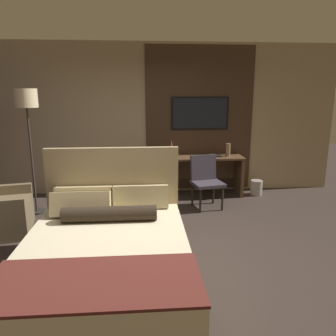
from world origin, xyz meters
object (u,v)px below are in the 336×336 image
(vase_tall, at_px, (171,148))
(waste_bin, at_px, (256,188))
(desk, at_px, (201,169))
(vase_short, at_px, (228,150))
(desk_chair, at_px, (205,177))
(tv, at_px, (200,113))
(bed, at_px, (106,255))
(floor_lamp, at_px, (27,109))
(book, at_px, (215,156))

(vase_tall, xyz_separation_m, waste_bin, (1.61, -0.12, -0.76))
(vase_tall, distance_m, waste_bin, 1.79)
(desk, xyz_separation_m, waste_bin, (1.06, -0.11, -0.36))
(vase_short, bearing_deg, desk_chair, -130.92)
(tv, relative_size, desk_chair, 1.23)
(desk, distance_m, vase_short, 0.62)
(bed, relative_size, floor_lamp, 1.11)
(waste_bin, bearing_deg, vase_short, 173.20)
(vase_tall, bearing_deg, desk_chair, -52.12)
(tv, height_order, book, tv)
(vase_tall, distance_m, vase_short, 1.05)
(vase_short, distance_m, book, 0.26)
(bed, relative_size, vase_short, 9.31)
(bed, xyz_separation_m, waste_bin, (2.53, 2.77, -0.18))
(vase_tall, distance_m, book, 0.83)
(book, bearing_deg, vase_short, 4.13)
(vase_tall, bearing_deg, tv, 21.57)
(bed, height_order, waste_bin, bed)
(tv, distance_m, desk_chair, 1.34)
(vase_tall, relative_size, book, 1.26)
(floor_lamp, xyz_separation_m, waste_bin, (3.88, 0.63, -1.52))
(desk, relative_size, book, 6.33)
(tv, bearing_deg, book, -47.76)
(desk_chair, height_order, vase_tall, vase_tall)
(desk, distance_m, floor_lamp, 3.14)
(floor_lamp, distance_m, waste_bin, 4.22)
(tv, bearing_deg, vase_short, -28.43)
(bed, distance_m, waste_bin, 3.75)
(floor_lamp, distance_m, vase_tall, 2.51)
(vase_tall, xyz_separation_m, book, (0.81, -0.07, -0.14))
(tv, height_order, vase_tall, tv)
(desk_chair, xyz_separation_m, waste_bin, (1.10, 0.55, -0.38))
(desk, bearing_deg, desk_chair, -93.00)
(desk_chair, bearing_deg, waste_bin, 14.89)
(desk_chair, relative_size, vase_short, 3.74)
(waste_bin, bearing_deg, bed, -132.41)
(desk_chair, distance_m, vase_short, 0.89)
(vase_short, bearing_deg, tv, 151.57)
(floor_lamp, xyz_separation_m, vase_tall, (2.27, 0.75, -0.76))
(vase_tall, height_order, waste_bin, vase_tall)
(bed, height_order, vase_tall, bed)
(desk, distance_m, desk_chair, 0.66)
(desk_chair, bearing_deg, bed, -134.54)
(waste_bin, bearing_deg, tv, 162.38)
(book, bearing_deg, waste_bin, -3.56)
(desk, bearing_deg, tv, 90.00)
(vase_tall, bearing_deg, floor_lamp, -161.76)
(desk, height_order, book, book)
(tv, xyz_separation_m, waste_bin, (1.06, -0.34, -1.38))
(desk, relative_size, floor_lamp, 0.78)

